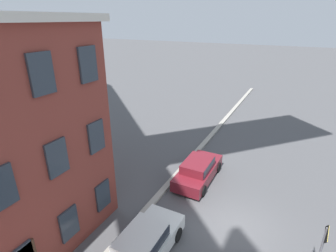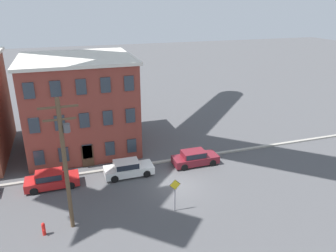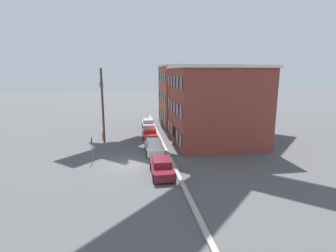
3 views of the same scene
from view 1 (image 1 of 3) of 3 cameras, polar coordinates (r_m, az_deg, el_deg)
The scene contains 5 objects.
ground_plane at distance 14.19m, azimuth 14.48°, elevation -20.42°, with size 200.00×200.00×0.00m, color #4C4C4F.
kerb_strip at distance 15.32m, azimuth -2.64°, elevation -15.50°, with size 56.00×0.36×0.16m, color #9E998E.
car_white at distance 12.03m, azimuth -5.40°, elevation -24.30°, with size 4.40×1.92×1.43m.
car_maroon at distance 16.66m, azimuth 6.56°, elevation -9.39°, with size 4.40×1.92×1.43m.
caution_sign at distance 12.02m, azimuth 30.66°, elevation -21.26°, with size 0.86×0.08×2.69m.
Camera 1 is at (-10.43, -1.62, 9.48)m, focal length 28.00 mm.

